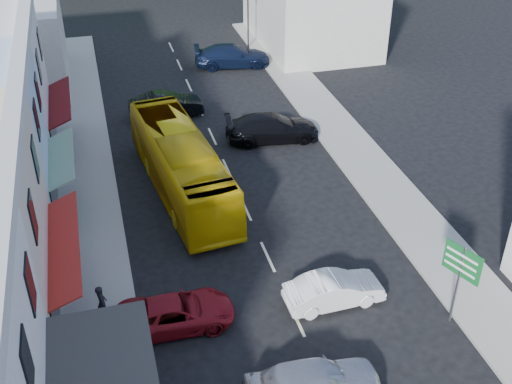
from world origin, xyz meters
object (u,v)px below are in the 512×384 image
at_px(bus, 181,165).
at_px(direction_sign, 457,285).
at_px(car_red, 176,311).
at_px(car_white, 334,289).
at_px(pedestrian_left, 102,302).
at_px(traffic_signal, 248,21).

xyz_separation_m(bus, direction_sign, (8.52, -12.15, 0.27)).
bearing_deg(car_red, direction_sign, -102.61).
distance_m(car_white, pedestrian_left, 9.15).
distance_m(car_white, direction_sign, 4.74).
height_order(car_red, direction_sign, direction_sign).
height_order(pedestrian_left, traffic_signal, traffic_signal).
bearing_deg(car_white, bus, 22.12).
bearing_deg(bus, traffic_signal, 59.74).
bearing_deg(direction_sign, pedestrian_left, 142.71).
relative_size(bus, car_white, 2.64).
height_order(bus, traffic_signal, traffic_signal).
bearing_deg(traffic_signal, pedestrian_left, 67.32).
bearing_deg(traffic_signal, bus, 68.65).
bearing_deg(car_white, pedestrian_left, 79.73).
relative_size(car_white, direction_sign, 1.21).
distance_m(car_white, car_red, 6.35).
relative_size(pedestrian_left, direction_sign, 0.47).
bearing_deg(car_red, pedestrian_left, 72.44).
relative_size(car_white, car_red, 0.96).
relative_size(car_white, pedestrian_left, 2.59).
xyz_separation_m(car_red, traffic_signal, (10.51, 29.32, 1.51)).
bearing_deg(car_white, car_red, 84.42).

